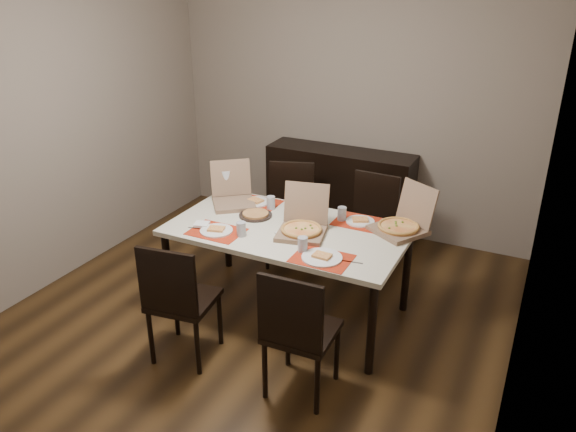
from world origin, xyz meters
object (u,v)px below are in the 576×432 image
object	(u,v)px
chair_far_right	(370,222)
soda_bottle	(226,184)
pizza_box_center	(302,227)
sideboard	(339,192)
chair_far_left	(290,209)
dining_table	(288,236)
chair_near_right	(298,330)
dip_bowl	(310,219)
chair_near_left	(178,298)

from	to	relation	value
chair_far_right	soda_bottle	world-z (taller)	soda_bottle
pizza_box_center	soda_bottle	size ratio (longest dim) A/B	1.54
soda_bottle	chair_far_right	bearing A→B (deg)	25.82
sideboard	chair_far_left	bearing A→B (deg)	-105.30
dining_table	pizza_box_center	world-z (taller)	pizza_box_center
sideboard	dining_table	distance (m)	1.62
dining_table	soda_bottle	world-z (taller)	soda_bottle
sideboard	dining_table	world-z (taller)	sideboard
dining_table	chair_near_right	bearing A→B (deg)	-60.36
chair_far_left	dip_bowl	size ratio (longest dim) A/B	8.30
dining_table	chair_near_left	size ratio (longest dim) A/B	1.94
chair_far_left	chair_far_right	world-z (taller)	same
chair_far_left	chair_far_right	xyz separation A→B (m)	(0.77, 0.04, 0.00)
soda_bottle	chair_near_right	bearing A→B (deg)	-43.74
chair_far_left	pizza_box_center	distance (m)	1.07
dining_table	chair_near_right	size ratio (longest dim) A/B	1.94
chair_far_left	dip_bowl	xyz separation A→B (m)	(0.49, -0.66, 0.25)
dip_bowl	chair_far_right	bearing A→B (deg)	68.41
chair_near_right	chair_near_left	bearing A→B (deg)	-178.16
pizza_box_center	dining_table	bearing A→B (deg)	164.82
chair_near_left	dip_bowl	distance (m)	1.21
dip_bowl	chair_near_right	bearing A→B (deg)	-69.60
chair_far_right	soda_bottle	distance (m)	1.31
chair_near_left	chair_near_right	size ratio (longest dim) A/B	1.00
sideboard	chair_near_right	xyz separation A→B (m)	(0.68, -2.45, 0.06)
dip_bowl	soda_bottle	size ratio (longest dim) A/B	0.39
chair_near_left	pizza_box_center	xyz separation A→B (m)	(0.54, 0.85, 0.29)
pizza_box_center	chair_far_left	bearing A→B (deg)	121.08
chair_near_left	pizza_box_center	distance (m)	1.05
dining_table	chair_near_right	distance (m)	1.00
sideboard	pizza_box_center	bearing A→B (deg)	-78.56
pizza_box_center	dip_bowl	world-z (taller)	pizza_box_center
dining_table	pizza_box_center	distance (m)	0.19
chair_near_left	pizza_box_center	world-z (taller)	pizza_box_center
dining_table	soda_bottle	xyz separation A→B (m)	(-0.76, 0.34, 0.19)
pizza_box_center	soda_bottle	distance (m)	0.98
chair_far_left	soda_bottle	bearing A→B (deg)	-125.83
chair_far_left	dip_bowl	distance (m)	0.86
chair_near_left	chair_near_right	bearing A→B (deg)	1.84
sideboard	soda_bottle	size ratio (longest dim) A/B	5.18
chair_near_right	pizza_box_center	size ratio (longest dim) A/B	2.09
dining_table	dip_bowl	xyz separation A→B (m)	(0.10, 0.19, 0.08)
chair_far_right	pizza_box_center	size ratio (longest dim) A/B	2.09
chair_near_left	soda_bottle	distance (m)	1.33
chair_near_left	soda_bottle	size ratio (longest dim) A/B	3.21
chair_far_left	chair_near_right	bearing A→B (deg)	-62.60
dining_table	dip_bowl	world-z (taller)	dip_bowl
chair_near_left	chair_far_left	distance (m)	1.73
chair_far_left	pizza_box_center	xyz separation A→B (m)	(0.53, -0.89, 0.29)
soda_bottle	pizza_box_center	bearing A→B (deg)	-22.71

